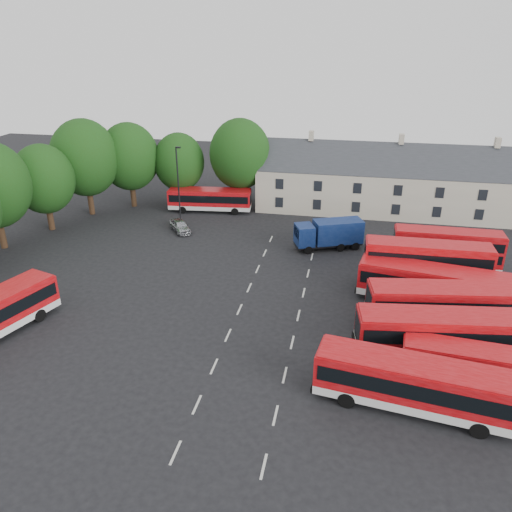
# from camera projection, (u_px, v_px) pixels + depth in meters

# --- Properties ---
(ground) EXTENTS (140.00, 140.00, 0.00)m
(ground) POSITION_uv_depth(u_px,v_px,m) (234.00, 322.00, 40.26)
(ground) COLOR black
(ground) RESTS_ON ground
(lane_markings) EXTENTS (5.15, 33.80, 0.01)m
(lane_markings) POSITION_uv_depth(u_px,v_px,m) (269.00, 312.00, 41.60)
(lane_markings) COLOR beige
(lane_markings) RESTS_ON ground
(treeline) EXTENTS (29.92, 32.59, 12.01)m
(treeline) POSITION_uv_depth(u_px,v_px,m) (100.00, 169.00, 58.50)
(treeline) COLOR black
(treeline) RESTS_ON ground
(terrace_houses) EXTENTS (35.70, 7.13, 10.06)m
(terrace_houses) POSITION_uv_depth(u_px,v_px,m) (396.00, 184.00, 63.04)
(terrace_houses) COLOR beige
(terrace_houses) RESTS_ON ground
(bus_row_a) EXTENTS (12.22, 4.44, 3.38)m
(bus_row_a) POSITION_uv_depth(u_px,v_px,m) (415.00, 382.00, 30.18)
(bus_row_a) COLOR silver
(bus_row_a) RESTS_ON ground
(bus_row_b) EXTENTS (10.00, 3.18, 2.78)m
(bus_row_b) POSITION_uv_depth(u_px,v_px,m) (480.00, 364.00, 32.39)
(bus_row_b) COLOR silver
(bus_row_b) RESTS_ON ground
(bus_row_c) EXTENTS (12.41, 4.31, 3.44)m
(bus_row_c) POSITION_uv_depth(u_px,v_px,m) (444.00, 331.00, 35.20)
(bus_row_c) COLOR silver
(bus_row_c) RESTS_ON ground
(bus_row_d) EXTENTS (12.56, 4.56, 3.47)m
(bus_row_d) POSITION_uv_depth(u_px,v_px,m) (448.00, 303.00, 38.89)
(bus_row_d) COLOR silver
(bus_row_d) RESTS_ON ground
(bus_row_e) EXTENTS (12.43, 4.79, 3.43)m
(bus_row_e) POSITION_uv_depth(u_px,v_px,m) (432.00, 283.00, 42.02)
(bus_row_e) COLOR silver
(bus_row_e) RESTS_ON ground
(bus_dd_south) EXTENTS (10.94, 2.70, 4.47)m
(bus_dd_south) POSITION_uv_depth(u_px,v_px,m) (427.00, 263.00, 44.46)
(bus_dd_south) COLOR silver
(bus_dd_south) RESTS_ON ground
(bus_dd_north) EXTENTS (10.07, 2.36, 4.13)m
(bus_dd_north) POSITION_uv_depth(u_px,v_px,m) (447.00, 248.00, 48.11)
(bus_dd_north) COLOR silver
(bus_dd_north) RESTS_ON ground
(bus_north) EXTENTS (10.78, 3.50, 2.99)m
(bus_north) POSITION_uv_depth(u_px,v_px,m) (210.00, 198.00, 64.27)
(bus_north) COLOR silver
(bus_north) RESTS_ON ground
(box_truck) EXTENTS (7.47, 4.80, 3.13)m
(box_truck) POSITION_uv_depth(u_px,v_px,m) (330.00, 233.00, 53.20)
(box_truck) COLOR black
(box_truck) RESTS_ON ground
(silver_car) EXTENTS (3.75, 4.18, 1.37)m
(silver_car) POSITION_uv_depth(u_px,v_px,m) (180.00, 226.00, 58.23)
(silver_car) COLOR #A1A4A9
(silver_car) RESTS_ON ground
(lamppost) EXTENTS (0.67, 0.36, 9.56)m
(lamppost) POSITION_uv_depth(u_px,v_px,m) (179.00, 185.00, 58.17)
(lamppost) COLOR black
(lamppost) RESTS_ON ground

